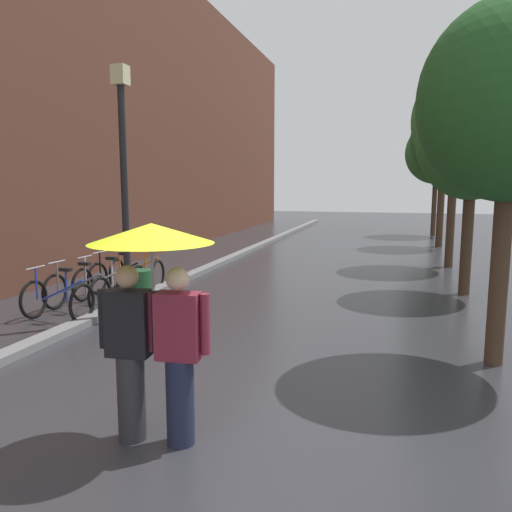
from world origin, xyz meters
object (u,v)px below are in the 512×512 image
street_lamp_post (124,176)px  street_tree_3 (444,142)px  street_tree_4 (437,153)px  couple_under_umbrella (153,298)px  street_tree_1 (473,141)px  litter_bin (140,293)px  street_tree_2 (456,121)px  parked_bicycle_4 (137,273)px  street_tree_0 (511,102)px  parked_bicycle_2 (104,285)px  parked_bicycle_1 (77,292)px  parked_bicycle_3 (117,279)px  parked_bicycle_0 (57,300)px

street_lamp_post → street_tree_3: bearing=64.4°
street_tree_4 → couple_under_umbrella: 21.25m
street_tree_1 → street_lamp_post: (-5.96, -3.94, -0.76)m
couple_under_umbrella → litter_bin: (-2.38, 4.01, -0.95)m
street_tree_2 → litter_bin: (-5.96, -7.37, -3.73)m
street_tree_3 → parked_bicycle_4: bearing=-125.5°
street_tree_4 → street_tree_3: bearing=-90.7°
street_tree_1 → street_tree_3: size_ratio=0.84×
street_lamp_post → street_tree_0: bearing=-5.4°
parked_bicycle_2 → litter_bin: bearing=-30.1°
street_tree_4 → parked_bicycle_1: (-7.40, -16.82, -3.44)m
street_tree_3 → street_tree_4: bearing=89.3°
street_tree_3 → parked_bicycle_1: (-7.34, -12.36, -3.59)m
street_tree_0 → street_tree_1: (0.14, 4.49, -0.12)m
street_tree_2 → parked_bicycle_3: (-7.26, -6.00, -3.78)m
litter_bin → couple_under_umbrella: bearing=-59.3°
street_tree_2 → parked_bicycle_3: 10.15m
parked_bicycle_4 → couple_under_umbrella: bearing=-59.4°
street_tree_3 → street_tree_4: (0.05, 4.46, -0.15)m
street_tree_4 → street_tree_2: bearing=-90.8°
street_tree_1 → street_tree_3: (0.10, 8.73, 0.67)m
street_tree_0 → street_tree_2: 8.33m
street_tree_0 → street_tree_3: (0.24, 13.23, 0.55)m
street_tree_1 → parked_bicycle_0: (-7.18, -4.27, -2.92)m
parked_bicycle_2 → parked_bicycle_3: 0.68m
parked_bicycle_2 → litter_bin: size_ratio=1.29×
street_tree_4 → street_lamp_post: bearing=-109.6°
parked_bicycle_1 → street_lamp_post: size_ratio=0.26×
couple_under_umbrella → parked_bicycle_2: bearing=127.2°
street_tree_4 → street_lamp_post: (-6.11, -17.13, -1.28)m
parked_bicycle_0 → couple_under_umbrella: size_ratio=0.53×
street_tree_0 → parked_bicycle_0: street_tree_0 is taller
parked_bicycle_3 → street_tree_4: bearing=64.3°
street_tree_1 → street_tree_2: street_tree_2 is taller
street_tree_0 → street_tree_3: bearing=89.0°
parked_bicycle_3 → parked_bicycle_0: bearing=-88.2°
parked_bicycle_4 → street_tree_3: bearing=54.5°
street_lamp_post → litter_bin: 2.14m
street_tree_1 → parked_bicycle_0: bearing=-149.3°
street_tree_2 → parked_bicycle_2: size_ratio=5.11×
street_tree_3 → parked_bicycle_1: 14.81m
street_tree_0 → street_tree_3: street_tree_3 is taller
street_tree_0 → litter_bin: bearing=171.0°
parked_bicycle_1 → couple_under_umbrella: size_ratio=0.54×
parked_bicycle_1 → litter_bin: parked_bicycle_1 is taller
parked_bicycle_4 → parked_bicycle_1: bearing=-91.9°
street_tree_1 → parked_bicycle_2: (-7.14, -2.88, -2.92)m
street_tree_2 → parked_bicycle_3: street_tree_2 is taller
street_tree_3 → parked_bicycle_2: size_ratio=4.99×
street_lamp_post → couple_under_umbrella: bearing=-56.6°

